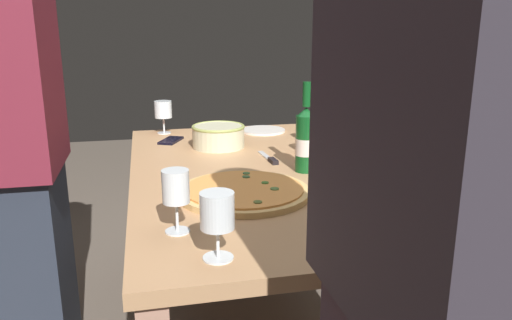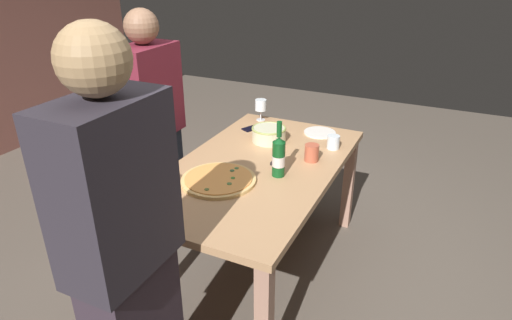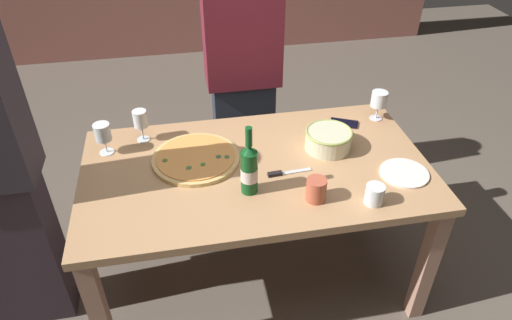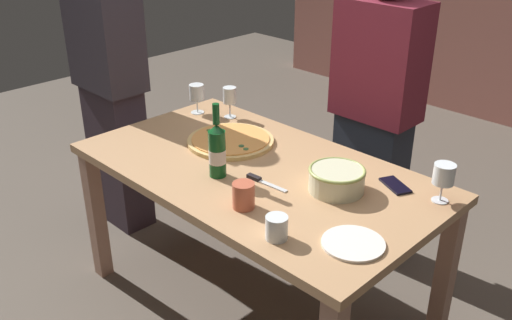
{
  "view_description": "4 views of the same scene",
  "coord_description": "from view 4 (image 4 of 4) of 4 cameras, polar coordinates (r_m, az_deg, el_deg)",
  "views": [
    {
      "loc": [
        -1.72,
        0.39,
        1.26
      ],
      "look_at": [
        0.0,
        0.0,
        0.79
      ],
      "focal_mm": 35.14,
      "sensor_mm": 36.0,
      "label": 1
    },
    {
      "loc": [
        -2.1,
        -1.0,
        1.89
      ],
      "look_at": [
        0.0,
        0.0,
        0.79
      ],
      "focal_mm": 30.84,
      "sensor_mm": 36.0,
      "label": 2
    },
    {
      "loc": [
        -0.32,
        -1.68,
        2.04
      ],
      "look_at": [
        0.0,
        0.0,
        0.79
      ],
      "focal_mm": 32.5,
      "sensor_mm": 36.0,
      "label": 3
    },
    {
      "loc": [
        1.55,
        -1.55,
        1.86
      ],
      "look_at": [
        0.0,
        0.0,
        0.79
      ],
      "focal_mm": 39.64,
      "sensor_mm": 36.0,
      "label": 4
    }
  ],
  "objects": [
    {
      "name": "cup_amber",
      "position": [
        2.14,
        -1.27,
        -3.59
      ],
      "size": [
        0.09,
        0.09,
        0.1
      ],
      "primitive_type": "cylinder",
      "color": "#BD583D",
      "rests_on": "dining_table"
    },
    {
      "name": "person_host",
      "position": [
        3.24,
        -14.54,
        7.59
      ],
      "size": [
        0.42,
        0.24,
        1.72
      ],
      "rotation": [
        0.0,
        0.0,
        0.01
      ],
      "color": "#342934",
      "rests_on": "ground"
    },
    {
      "name": "wine_glass_far_left",
      "position": [
        2.96,
        -2.68,
        6.38
      ],
      "size": [
        0.07,
        0.07,
        0.16
      ],
      "color": "white",
      "rests_on": "dining_table"
    },
    {
      "name": "side_plate",
      "position": [
        1.98,
        9.78,
        -8.29
      ],
      "size": [
        0.22,
        0.22,
        0.01
      ],
      "primitive_type": "cylinder",
      "color": "white",
      "rests_on": "dining_table"
    },
    {
      "name": "person_guest_left",
      "position": [
        2.97,
        11.92,
        4.63
      ],
      "size": [
        0.43,
        0.24,
        1.59
      ],
      "rotation": [
        0.0,
        0.0,
        -1.66
      ],
      "color": "#272D3B",
      "rests_on": "ground"
    },
    {
      "name": "ground_plane",
      "position": [
        2.87,
        0.0,
        -14.22
      ],
      "size": [
        8.0,
        8.0,
        0.0
      ],
      "primitive_type": "plane",
      "color": "brown"
    },
    {
      "name": "dining_table",
      "position": [
        2.5,
        0.0,
        -2.65
      ],
      "size": [
        1.6,
        0.9,
        0.75
      ],
      "color": "tan",
      "rests_on": "ground"
    },
    {
      "name": "wine_glass_by_bottle",
      "position": [
        3.03,
        -6.01,
        6.66
      ],
      "size": [
        0.08,
        0.08,
        0.16
      ],
      "color": "white",
      "rests_on": "dining_table"
    },
    {
      "name": "cup_ceramic",
      "position": [
        1.96,
        2.1,
        -6.83
      ],
      "size": [
        0.08,
        0.08,
        0.09
      ],
      "primitive_type": "cylinder",
      "color": "white",
      "rests_on": "dining_table"
    },
    {
      "name": "serving_bowl",
      "position": [
        2.27,
        8.14,
        -1.87
      ],
      "size": [
        0.23,
        0.23,
        0.1
      ],
      "color": "beige",
      "rests_on": "dining_table"
    },
    {
      "name": "wine_bottle",
      "position": [
        2.34,
        -3.94,
        1.02
      ],
      "size": [
        0.07,
        0.07,
        0.32
      ],
      "color": "#104B1E",
      "rests_on": "dining_table"
    },
    {
      "name": "cell_phone",
      "position": [
        2.37,
        13.87,
        -2.5
      ],
      "size": [
        0.16,
        0.13,
        0.01
      ],
      "primitive_type": "cube",
      "rotation": [
        0.0,
        0.0,
        1.12
      ],
      "color": "black",
      "rests_on": "dining_table"
    },
    {
      "name": "wine_glass_near_pizza",
      "position": [
        2.26,
        18.42,
        -1.53
      ],
      "size": [
        0.08,
        0.08,
        0.16
      ],
      "color": "white",
      "rests_on": "dining_table"
    },
    {
      "name": "pizza",
      "position": [
        2.69,
        -2.58,
        1.98
      ],
      "size": [
        0.41,
        0.41,
        0.03
      ],
      "color": "#E1B46C",
      "rests_on": "dining_table"
    },
    {
      "name": "pizza_knife",
      "position": [
        2.33,
        0.54,
        -2.12
      ],
      "size": [
        0.21,
        0.04,
        0.02
      ],
      "color": "silver",
      "rests_on": "dining_table"
    }
  ]
}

